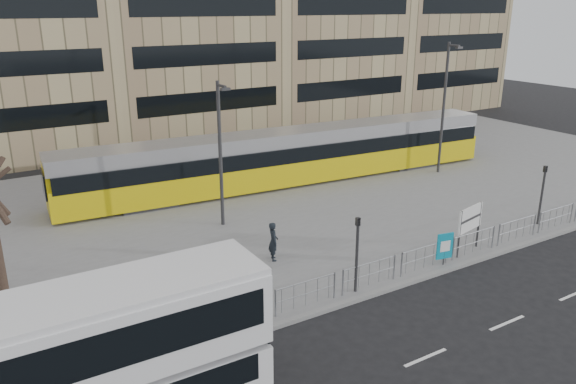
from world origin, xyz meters
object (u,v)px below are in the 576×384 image
pedestrian (273,241)px  traffic_light_west (357,245)px  double_decker_bus (63,370)px  ad_panel (445,246)px  traffic_light_east (543,187)px  tram (290,156)px  lamp_post_east (444,104)px  lamp_post_west (221,148)px  station_sign (470,221)px

pedestrian → traffic_light_west: size_ratio=0.57×
double_decker_bus → ad_panel: (15.86, 2.40, -1.27)m
pedestrian → traffic_light_east: size_ratio=0.57×
tram → pedestrian: tram is taller
lamp_post_east → double_decker_bus: bearing=-154.1°
double_decker_bus → ad_panel: double_decker_bus is taller
ad_panel → lamp_post_west: (-6.13, 9.20, 3.16)m
tram → lamp_post_west: lamp_post_west is taller
tram → lamp_post_west: 8.39m
tram → traffic_light_west: 14.52m
ad_panel → lamp_post_east: (10.30, 10.31, 3.76)m
double_decker_bus → traffic_light_west: size_ratio=3.40×
double_decker_bus → tram: 22.97m
tram → ad_panel: (-0.61, -13.60, -0.83)m
tram → ad_panel: size_ratio=19.54×
lamp_post_west → lamp_post_east: bearing=3.9°
ad_panel → traffic_light_east: traffic_light_east is taller
ad_panel → traffic_light_west: (-4.72, 0.10, 1.12)m
double_decker_bus → pedestrian: bearing=34.6°
ad_panel → lamp_post_west: 11.50m
station_sign → traffic_light_east: traffic_light_east is taller
pedestrian → traffic_light_east: bearing=-85.4°
tram → traffic_light_east: (7.09, -12.72, 0.29)m
traffic_light_east → lamp_post_west: bearing=151.3°
station_sign → traffic_light_east: bearing=-7.7°
lamp_post_east → station_sign: bearing=-130.2°
traffic_light_west → lamp_post_west: (-1.42, 9.10, 2.04)m
traffic_light_east → lamp_post_east: size_ratio=0.37×
traffic_light_east → lamp_post_east: bearing=76.9°
ad_panel → traffic_light_east: bearing=17.8°
traffic_light_east → ad_panel: bearing=-171.1°
traffic_light_west → lamp_post_west: lamp_post_west is taller
traffic_light_east → station_sign: bearing=-172.9°
ad_panel → lamp_post_east: size_ratio=0.17×
station_sign → ad_panel: station_sign is taller
tram → lamp_post_east: size_ratio=3.37×
traffic_light_east → lamp_post_west: size_ratio=0.42×
traffic_light_west → lamp_post_east: lamp_post_east is taller
pedestrian → traffic_light_west: (1.31, -4.17, 1.10)m
tram → traffic_light_west: size_ratio=9.23×
double_decker_bus → station_sign: 18.01m
double_decker_bus → traffic_light_west: bearing=13.1°
traffic_light_east → lamp_post_west: 16.27m
double_decker_bus → tram: (16.47, 16.00, -0.44)m
double_decker_bus → pedestrian: size_ratio=6.02×
station_sign → traffic_light_west: (-6.64, -0.30, 0.46)m
double_decker_bus → pedestrian: (9.84, 6.67, -1.25)m
ad_panel → pedestrian: 7.39m
double_decker_bus → station_sign: bearing=9.4°
double_decker_bus → lamp_post_west: (9.73, 11.60, 1.89)m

